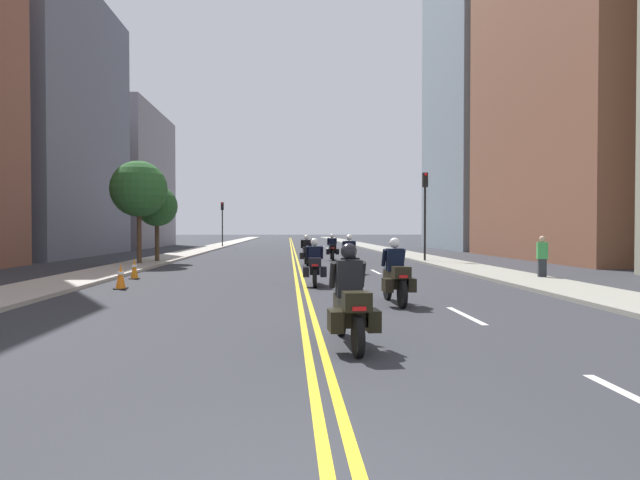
{
  "coord_description": "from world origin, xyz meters",
  "views": [
    {
      "loc": [
        -0.41,
        -3.48,
        1.86
      ],
      "look_at": [
        1.16,
        23.52,
        1.32
      ],
      "focal_mm": 30.58,
      "sensor_mm": 36.0,
      "label": 1
    }
  ],
  "objects_px": {
    "street_tree_0": "(139,189)",
    "motorcycle_4": "(307,252)",
    "traffic_cone_1": "(121,277)",
    "motorcycle_1": "(396,277)",
    "motorcycle_2": "(315,266)",
    "motorcycle_3": "(349,258)",
    "traffic_light_near": "(425,201)",
    "motorcycle_5": "(332,249)",
    "motorcycle_0": "(350,305)",
    "pedestrian_1": "(542,257)",
    "street_tree_1": "(157,206)",
    "traffic_light_far": "(222,216)",
    "traffic_cone_2": "(121,277)",
    "traffic_cone_0": "(134,269)"
  },
  "relations": [
    {
      "from": "motorcycle_1",
      "to": "traffic_cone_0",
      "type": "distance_m",
      "value": 11.17
    },
    {
      "from": "motorcycle_4",
      "to": "traffic_light_near",
      "type": "relative_size",
      "value": 0.45
    },
    {
      "from": "motorcycle_5",
      "to": "traffic_light_near",
      "type": "xyz_separation_m",
      "value": [
        4.96,
        -2.76,
        2.79
      ]
    },
    {
      "from": "motorcycle_2",
      "to": "traffic_cone_1",
      "type": "bearing_deg",
      "value": -171.69
    },
    {
      "from": "motorcycle_5",
      "to": "street_tree_0",
      "type": "xyz_separation_m",
      "value": [
        -10.28,
        -4.31,
        3.25
      ]
    },
    {
      "from": "motorcycle_2",
      "to": "traffic_light_near",
      "type": "xyz_separation_m",
      "value": [
        6.74,
        12.1,
        2.8
      ]
    },
    {
      "from": "motorcycle_2",
      "to": "motorcycle_4",
      "type": "bearing_deg",
      "value": 91.42
    },
    {
      "from": "motorcycle_3",
      "to": "street_tree_0",
      "type": "distance_m",
      "value": 12.08
    },
    {
      "from": "motorcycle_5",
      "to": "traffic_cone_0",
      "type": "relative_size",
      "value": 2.94
    },
    {
      "from": "motorcycle_4",
      "to": "traffic_light_far",
      "type": "height_order",
      "value": "traffic_light_far"
    },
    {
      "from": "motorcycle_4",
      "to": "street_tree_0",
      "type": "relative_size",
      "value": 0.42
    },
    {
      "from": "motorcycle_5",
      "to": "street_tree_0",
      "type": "height_order",
      "value": "street_tree_0"
    },
    {
      "from": "motorcycle_1",
      "to": "pedestrian_1",
      "type": "xyz_separation_m",
      "value": [
        6.63,
        6.1,
        0.15
      ]
    },
    {
      "from": "motorcycle_5",
      "to": "motorcycle_3",
      "type": "bearing_deg",
      "value": -89.38
    },
    {
      "from": "motorcycle_2",
      "to": "motorcycle_3",
      "type": "relative_size",
      "value": 1.0
    },
    {
      "from": "motorcycle_0",
      "to": "traffic_light_far",
      "type": "height_order",
      "value": "traffic_light_far"
    },
    {
      "from": "traffic_cone_0",
      "to": "traffic_cone_1",
      "type": "xyz_separation_m",
      "value": [
        0.55,
        -3.51,
        0.0
      ]
    },
    {
      "from": "motorcycle_0",
      "to": "motorcycle_2",
      "type": "distance_m",
      "value": 9.33
    },
    {
      "from": "traffic_light_far",
      "to": "motorcycle_2",
      "type": "bearing_deg",
      "value": -78.84
    },
    {
      "from": "motorcycle_3",
      "to": "pedestrian_1",
      "type": "height_order",
      "value": "motorcycle_3"
    },
    {
      "from": "traffic_light_far",
      "to": "street_tree_0",
      "type": "bearing_deg",
      "value": -91.73
    },
    {
      "from": "traffic_cone_0",
      "to": "traffic_cone_2",
      "type": "xyz_separation_m",
      "value": [
        0.5,
        -3.32,
        -0.01
      ]
    },
    {
      "from": "traffic_cone_1",
      "to": "street_tree_0",
      "type": "distance_m",
      "value": 12.02
    },
    {
      "from": "traffic_cone_1",
      "to": "traffic_cone_2",
      "type": "height_order",
      "value": "traffic_cone_1"
    },
    {
      "from": "traffic_light_near",
      "to": "street_tree_1",
      "type": "height_order",
      "value": "traffic_light_near"
    },
    {
      "from": "motorcycle_5",
      "to": "traffic_cone_2",
      "type": "relative_size",
      "value": 3.01
    },
    {
      "from": "street_tree_1",
      "to": "traffic_cone_1",
      "type": "bearing_deg",
      "value": -81.33
    },
    {
      "from": "pedestrian_1",
      "to": "traffic_cone_1",
      "type": "bearing_deg",
      "value": 22.23
    },
    {
      "from": "street_tree_0",
      "to": "motorcycle_4",
      "type": "bearing_deg",
      "value": -2.7
    },
    {
      "from": "motorcycle_5",
      "to": "street_tree_1",
      "type": "height_order",
      "value": "street_tree_1"
    },
    {
      "from": "motorcycle_1",
      "to": "street_tree_1",
      "type": "relative_size",
      "value": 0.52
    },
    {
      "from": "motorcycle_3",
      "to": "motorcycle_4",
      "type": "height_order",
      "value": "motorcycle_3"
    },
    {
      "from": "motorcycle_3",
      "to": "motorcycle_0",
      "type": "bearing_deg",
      "value": -94.79
    },
    {
      "from": "motorcycle_2",
      "to": "street_tree_0",
      "type": "xyz_separation_m",
      "value": [
        -8.49,
        10.55,
        3.26
      ]
    },
    {
      "from": "motorcycle_4",
      "to": "pedestrian_1",
      "type": "height_order",
      "value": "pedestrian_1"
    },
    {
      "from": "motorcycle_1",
      "to": "street_tree_1",
      "type": "height_order",
      "value": "street_tree_1"
    },
    {
      "from": "traffic_cone_2",
      "to": "motorcycle_3",
      "type": "bearing_deg",
      "value": 34.88
    },
    {
      "from": "motorcycle_0",
      "to": "motorcycle_3",
      "type": "bearing_deg",
      "value": 80.26
    },
    {
      "from": "motorcycle_3",
      "to": "traffic_cone_0",
      "type": "relative_size",
      "value": 2.72
    },
    {
      "from": "traffic_cone_1",
      "to": "motorcycle_1",
      "type": "bearing_deg",
      "value": -26.35
    },
    {
      "from": "pedestrian_1",
      "to": "street_tree_1",
      "type": "height_order",
      "value": "street_tree_1"
    },
    {
      "from": "traffic_cone_1",
      "to": "pedestrian_1",
      "type": "xyz_separation_m",
      "value": [
        14.45,
        2.22,
        0.44
      ]
    },
    {
      "from": "motorcycle_0",
      "to": "street_tree_0",
      "type": "bearing_deg",
      "value": 110.06
    },
    {
      "from": "motorcycle_0",
      "to": "motorcycle_5",
      "type": "distance_m",
      "value": 24.24
    },
    {
      "from": "motorcycle_0",
      "to": "traffic_light_near",
      "type": "distance_m",
      "value": 22.6
    },
    {
      "from": "motorcycle_2",
      "to": "traffic_cone_2",
      "type": "height_order",
      "value": "motorcycle_2"
    },
    {
      "from": "motorcycle_3",
      "to": "pedestrian_1",
      "type": "xyz_separation_m",
      "value": [
        6.7,
        -3.4,
        0.17
      ]
    },
    {
      "from": "motorcycle_1",
      "to": "motorcycle_4",
      "type": "relative_size",
      "value": 0.98
    },
    {
      "from": "street_tree_1",
      "to": "motorcycle_1",
      "type": "bearing_deg",
      "value": -60.05
    },
    {
      "from": "motorcycle_5",
      "to": "traffic_cone_1",
      "type": "bearing_deg",
      "value": -115.69
    }
  ]
}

